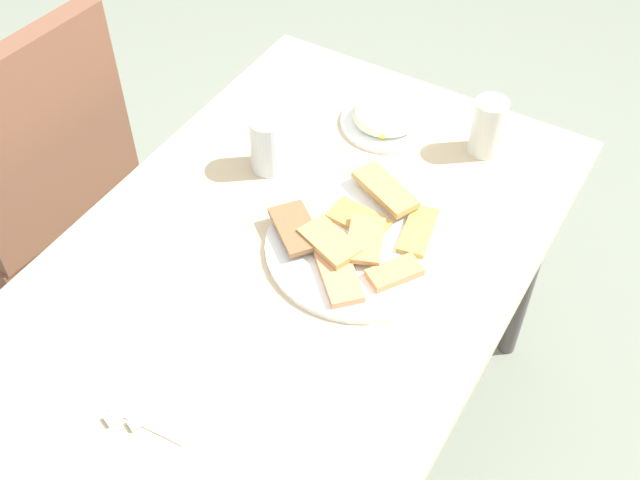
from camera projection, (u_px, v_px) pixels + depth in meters
ground_plane at (300, 443)px, 1.93m from camera, size 6.00×6.00×0.00m
dining_table at (294, 281)px, 1.47m from camera, size 1.17×0.78×0.70m
dining_chair at (32, 178)px, 1.78m from camera, size 0.45×0.45×0.94m
pide_platter at (360, 242)px, 1.41m from camera, size 0.35×0.35×0.04m
salad_plate_greens at (388, 115)px, 1.64m from camera, size 0.20×0.20×0.07m
soda_can at (488, 127)px, 1.55m from camera, size 0.09×0.09×0.12m
drinking_glass at (268, 144)px, 1.52m from camera, size 0.07×0.07×0.12m
paper_napkin at (170, 393)px, 1.21m from camera, size 0.14×0.14×0.00m
fork at (179, 397)px, 1.20m from camera, size 0.16×0.08×0.00m
spoon at (160, 387)px, 1.22m from camera, size 0.19×0.08×0.00m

